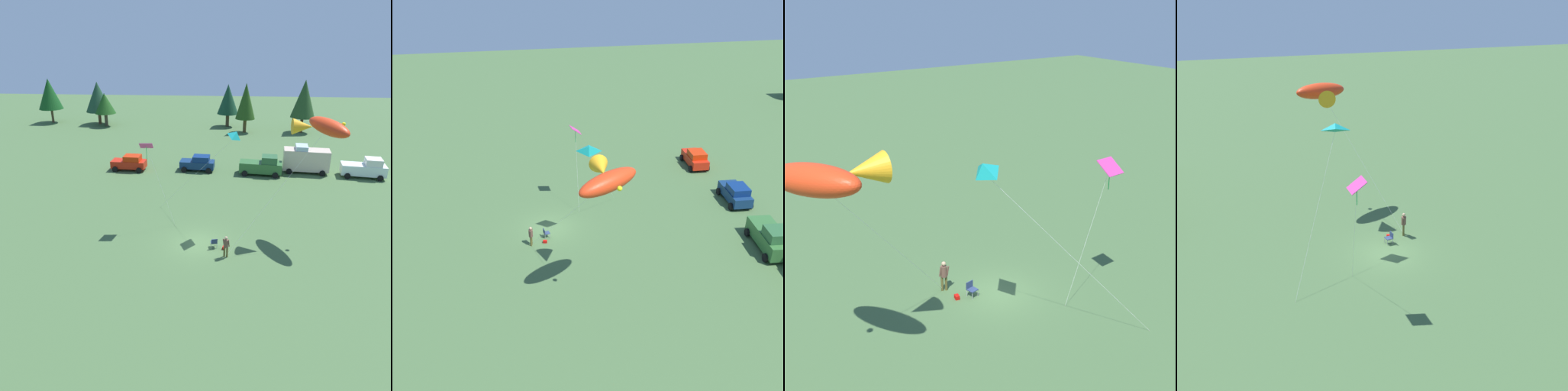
# 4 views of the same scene
# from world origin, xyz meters

# --- Properties ---
(ground_plane) EXTENTS (160.00, 160.00, 0.00)m
(ground_plane) POSITION_xyz_m (0.00, 0.00, 0.00)
(ground_plane) COLOR #446438
(person_kite_flyer) EXTENTS (0.57, 0.43, 1.74)m
(person_kite_flyer) POSITION_xyz_m (2.27, -1.85, 1.02)
(person_kite_flyer) COLOR brown
(person_kite_flyer) RESTS_ON ground
(folding_chair) EXTENTS (0.57, 0.57, 0.82)m
(folding_chair) POSITION_xyz_m (1.35, -0.56, 0.49)
(folding_chair) COLOR navy
(folding_chair) RESTS_ON ground
(backpack_on_grass) EXTENTS (0.28, 0.36, 0.22)m
(backpack_on_grass) POSITION_xyz_m (2.15, -0.71, 0.11)
(backpack_on_grass) COLOR red
(backpack_on_grass) RESTS_ON ground
(car_red_sedan) EXTENTS (4.30, 2.42, 1.89)m
(car_red_sedan) POSITION_xyz_m (-9.64, 17.48, 0.95)
(car_red_sedan) COLOR red
(car_red_sedan) RESTS_ON ground
(car_navy_hatch) EXTENTS (4.32, 2.47, 1.89)m
(car_navy_hatch) POSITION_xyz_m (-1.15, 17.95, 0.95)
(car_navy_hatch) COLOR navy
(car_navy_hatch) RESTS_ON ground
(truck_green_flatbed) EXTENTS (5.20, 2.88, 2.34)m
(truck_green_flatbed) POSITION_xyz_m (6.60, 17.02, 1.10)
(truck_green_flatbed) COLOR #30642F
(truck_green_flatbed) RESTS_ON ground
(van_camper_beige) EXTENTS (5.62, 3.11, 3.34)m
(van_camper_beige) POSITION_xyz_m (11.95, 18.31, 1.64)
(van_camper_beige) COLOR beige
(van_camper_beige) RESTS_ON ground
(truck_white_pickup) EXTENTS (5.24, 2.99, 2.34)m
(truck_white_pickup) POSITION_xyz_m (18.60, 16.97, 1.10)
(truck_white_pickup) COLOR white
(truck_white_pickup) RESTS_ON ground
(treeline_distant) EXTENTS (50.20, 9.13, 8.79)m
(treeline_distant) POSITION_xyz_m (-9.01, 41.67, 5.13)
(treeline_distant) COLOR #4C3927
(treeline_distant) RESTS_ON ground
(kite_large_fish) EXTENTS (9.25, 6.83, 9.87)m
(kite_large_fish) POSITION_xyz_m (9.36, 2.59, 9.12)
(kite_large_fish) COLOR red
(kite_large_fish) RESTS_ON ground
(kite_diamond_rainbow) EXTENTS (2.88, 0.98, 7.53)m
(kite_diamond_rainbow) POSITION_xyz_m (-4.42, 3.10, 7.07)
(kite_diamond_rainbow) COLOR #D4368E
(kite_diamond_rainbow) RESTS_ON ground
(kite_delta_teal) EXTENTS (7.63, 4.78, 8.74)m
(kite_delta_teal) POSITION_xyz_m (2.88, 2.84, 8.32)
(kite_delta_teal) COLOR teal
(kite_delta_teal) RESTS_ON ground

